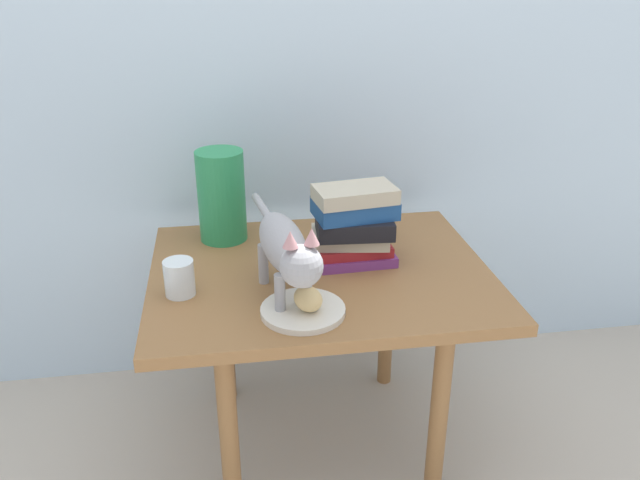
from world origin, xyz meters
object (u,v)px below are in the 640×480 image
at_px(cat, 286,249).
at_px(green_vase, 222,196).
at_px(book_stack, 354,225).
at_px(side_table, 320,293).
at_px(candle_jar, 179,280).
at_px(tv_remote, 367,230).
at_px(plate, 303,311).
at_px(bread_roll, 308,299).

relative_size(cat, green_vase, 1.91).
bearing_deg(book_stack, cat, -136.51).
distance_m(side_table, book_stack, 0.19).
bearing_deg(green_vase, book_stack, -31.52).
relative_size(candle_jar, tv_remote, 0.57).
bearing_deg(book_stack, plate, -124.02).
height_order(candle_jar, tv_remote, candle_jar).
distance_m(candle_jar, tv_remote, 0.58).
relative_size(cat, candle_jar, 5.60).
relative_size(bread_roll, tv_remote, 0.53).
height_order(book_stack, tv_remote, book_stack).
height_order(bread_roll, candle_jar, candle_jar).
distance_m(cat, book_stack, 0.26).
bearing_deg(plate, bread_roll, -28.04).
bearing_deg(cat, bread_roll, -58.73).
distance_m(cat, tv_remote, 0.45).
bearing_deg(book_stack, candle_jar, -165.96).
bearing_deg(tv_remote, book_stack, -99.27).
distance_m(side_table, plate, 0.23).
xyz_separation_m(plate, candle_jar, (-0.27, 0.13, 0.03)).
bearing_deg(plate, candle_jar, 154.28).
height_order(bread_roll, book_stack, book_stack).
distance_m(side_table, candle_jar, 0.36).
relative_size(book_stack, tv_remote, 1.47).
relative_size(side_table, plate, 4.49).
distance_m(cat, candle_jar, 0.27).
bearing_deg(side_table, plate, -108.76).
distance_m(side_table, bread_roll, 0.25).
bearing_deg(candle_jar, tv_remote, 28.79).
relative_size(side_table, green_vase, 3.37).
distance_m(bread_roll, green_vase, 0.48).
bearing_deg(book_stack, green_vase, 148.48).
bearing_deg(plate, tv_remote, 59.99).
bearing_deg(bread_roll, plate, 151.96).
xyz_separation_m(side_table, cat, (-0.10, -0.15, 0.20)).
xyz_separation_m(plate, tv_remote, (0.23, 0.41, 0.00)).
distance_m(side_table, green_vase, 0.38).
height_order(cat, candle_jar, cat).
xyz_separation_m(bread_roll, cat, (-0.04, 0.06, 0.09)).
height_order(side_table, bread_roll, bread_roll).
height_order(side_table, book_stack, book_stack).
bearing_deg(plate, side_table, 71.24).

